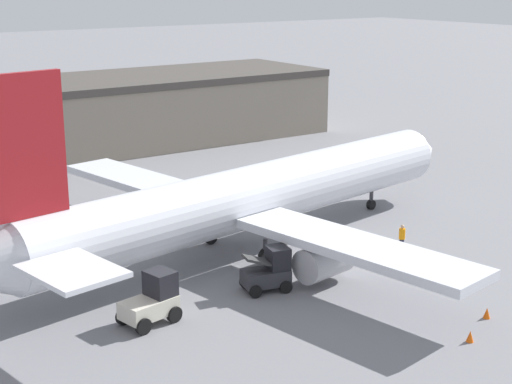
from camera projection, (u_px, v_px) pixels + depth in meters
The scene contains 7 objects.
ground_plane at pixel (256, 247), 49.02m from camera, with size 400.00×400.00×0.00m, color slate.
airplane at pixel (244, 199), 47.44m from camera, with size 39.65×32.95×12.14m.
ground_crew_worker at pixel (402, 237), 47.88m from camera, with size 0.39×0.39×1.75m.
baggage_tug at pixel (153, 300), 38.13m from camera, with size 3.01×2.32×2.51m.
belt_loader_truck at pixel (269, 271), 42.03m from camera, with size 2.75×2.21×2.39m.
safety_cone_near at pixel (487, 313), 38.75m from camera, with size 0.36×0.36×0.55m.
safety_cone_far at pixel (470, 336), 36.25m from camera, with size 0.36×0.36×0.55m.
Camera 1 is at (-26.29, -38.14, 16.40)m, focal length 55.00 mm.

